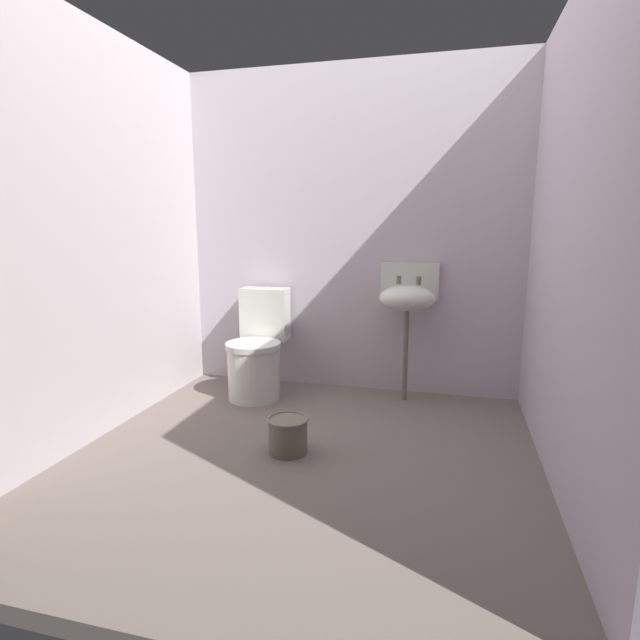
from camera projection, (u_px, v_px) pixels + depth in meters
name	position (u px, v px, depth m)	size (l,w,h in m)	color
ground_plane	(307.00, 457.00, 2.83)	(2.92, 2.76, 0.08)	#70645E
wall_back	(351.00, 233.00, 3.77)	(2.92, 0.10, 2.40)	#BCB1BB
wall_left	(103.00, 235.00, 3.02)	(0.10, 2.56, 2.40)	#BEB2B6
wall_right	(576.00, 237.00, 2.37)	(0.10, 2.56, 2.40)	#BFAEC2
toilet_near_wall	(257.00, 353.00, 3.70)	(0.42, 0.61, 0.78)	silver
sink	(408.00, 297.00, 3.54)	(0.42, 0.35, 0.99)	#686252
bucket	(288.00, 434.00, 2.79)	(0.23, 0.23, 0.20)	#686252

